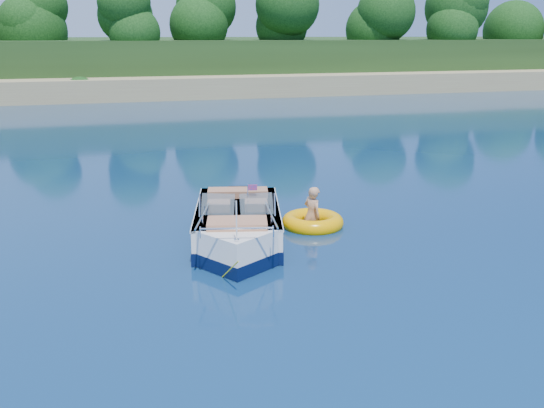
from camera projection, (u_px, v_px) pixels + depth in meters
The scene contains 6 objects.
ground at pixel (439, 303), 10.46m from camera, with size 160.00×160.00×0.00m, color #091D3F.
shoreline at pixel (143, 66), 69.20m from camera, with size 170.00×59.00×6.00m.
treeline at pixel (164, 20), 46.91m from camera, with size 150.00×7.12×8.19m.
motorboat at pixel (238, 229), 13.33m from camera, with size 2.59×5.11×1.73m.
tow_tube at pixel (313, 222), 14.61m from camera, with size 1.95×1.95×0.40m.
boy at pixel (311, 227), 14.58m from camera, with size 0.54×0.35×1.48m, color tan.
Camera 1 is at (-5.42, -8.44, 4.48)m, focal length 40.00 mm.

